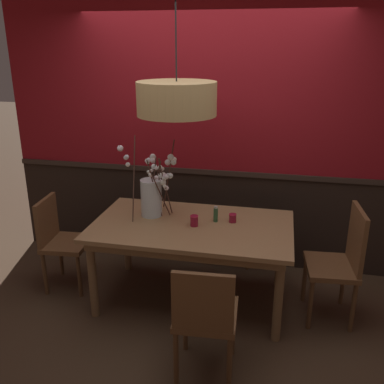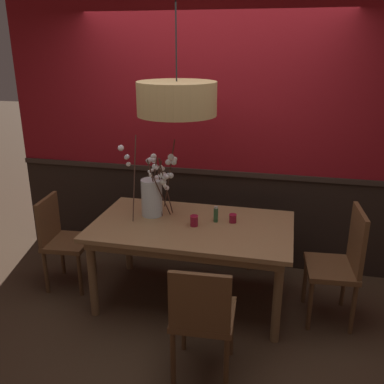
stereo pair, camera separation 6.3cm
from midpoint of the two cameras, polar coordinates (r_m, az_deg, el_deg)
name	(u,v)px [view 2 (the right image)]	position (r m, az deg, el deg)	size (l,w,h in m)	color
ground_plane	(192,299)	(4.01, 0.46, -14.16)	(24.00, 24.00, 0.00)	#422D1E
back_wall	(212,122)	(4.25, 3.09, 9.37)	(4.18, 0.14, 2.98)	black
dining_table	(192,233)	(3.69, 0.49, -5.49)	(1.70, 1.00, 0.75)	#997047
chair_far_side_right	(236,212)	(4.52, 6.31, -2.73)	(0.48, 0.41, 0.94)	brown
chair_head_west_end	(61,237)	(4.18, -16.76, -5.76)	(0.43, 0.45, 0.88)	brown
chair_head_east_end	(342,260)	(3.71, 19.88, -8.53)	(0.43, 0.49, 0.98)	brown
chair_near_side_right	(202,315)	(2.94, 2.03, -16.13)	(0.44, 0.46, 0.89)	brown
vase_with_blossoms	(153,194)	(3.79, -4.80, -0.25)	(0.51, 0.42, 0.71)	silver
candle_holder_nearer_center	(194,221)	(3.60, 0.78, -3.88)	(0.07, 0.07, 0.09)	maroon
candle_holder_nearer_edge	(233,218)	(3.69, 5.98, -3.52)	(0.07, 0.07, 0.08)	maroon
condiment_bottle	(216,214)	(3.68, 3.70, -3.03)	(0.04, 0.04, 0.14)	#2D5633
pendant_lamp	(177,99)	(3.42, -1.52, 12.41)	(0.63, 0.63, 1.31)	tan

